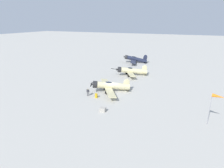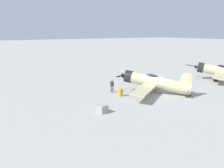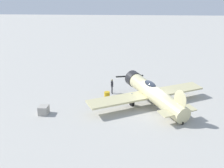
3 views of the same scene
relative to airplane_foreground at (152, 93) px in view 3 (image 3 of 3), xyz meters
The scene contains 5 objects.
ground_plane 1.49m from the airplane_foreground, 34.04° to the left, with size 400.00×400.00×0.00m, color #A8A59E.
airplane_foreground is the anchor object (origin of this frame).
ground_crew_mechanic 5.41m from the airplane_foreground, 127.44° to the right, with size 0.63×0.32×1.66m.
equipment_crate 10.23m from the airplane_foreground, 72.61° to the right, with size 1.07×0.87×0.76m.
fuel_drum 4.76m from the airplane_foreground, 103.98° to the right, with size 0.62×0.62×0.91m.
Camera 3 is at (23.33, -1.09, 9.63)m, focal length 41.55 mm.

